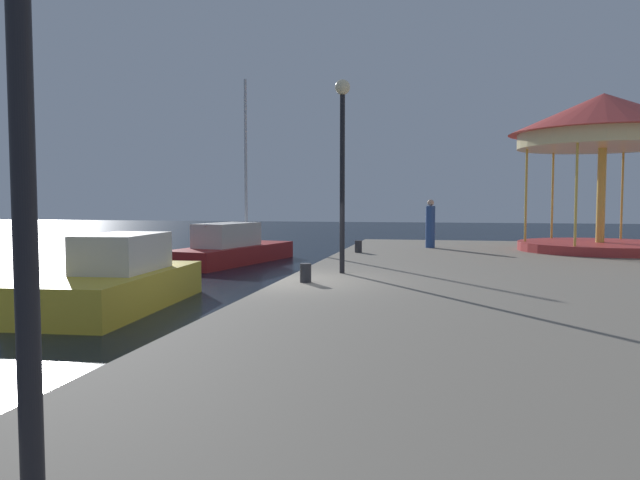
{
  "coord_description": "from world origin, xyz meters",
  "views": [
    {
      "loc": [
        3.47,
        -12.74,
        2.51
      ],
      "look_at": [
        -0.16,
        4.98,
        1.35
      ],
      "focal_mm": 34.09,
      "sensor_mm": 36.0,
      "label": 1
    }
  ],
  "objects_px": {
    "motorboat_yellow": "(120,281)",
    "person_near_carousel": "(430,225)",
    "lamp_post_mid_promenade": "(342,143)",
    "carousel": "(603,135)",
    "sailboat_red": "(232,248)",
    "bollard_north": "(358,247)",
    "bollard_center": "(306,273)"
  },
  "relations": [
    {
      "from": "carousel",
      "to": "person_near_carousel",
      "type": "xyz_separation_m",
      "value": [
        -5.74,
        0.37,
        -3.13
      ]
    },
    {
      "from": "motorboat_yellow",
      "to": "bollard_center",
      "type": "bearing_deg",
      "value": -6.34
    },
    {
      "from": "carousel",
      "to": "bollard_center",
      "type": "xyz_separation_m",
      "value": [
        -8.1,
        -9.87,
        -3.76
      ]
    },
    {
      "from": "motorboat_yellow",
      "to": "person_near_carousel",
      "type": "distance_m",
      "value": 12.0
    },
    {
      "from": "sailboat_red",
      "to": "lamp_post_mid_promenade",
      "type": "distance_m",
      "value": 11.33
    },
    {
      "from": "carousel",
      "to": "bollard_north",
      "type": "bearing_deg",
      "value": -164.33
    },
    {
      "from": "sailboat_red",
      "to": "bollard_center",
      "type": "distance_m",
      "value": 12.14
    },
    {
      "from": "sailboat_red",
      "to": "bollard_north",
      "type": "bearing_deg",
      "value": -29.62
    },
    {
      "from": "bollard_north",
      "to": "person_near_carousel",
      "type": "relative_size",
      "value": 0.23
    },
    {
      "from": "sailboat_red",
      "to": "person_near_carousel",
      "type": "bearing_deg",
      "value": -4.0
    },
    {
      "from": "person_near_carousel",
      "to": "lamp_post_mid_promenade",
      "type": "bearing_deg",
      "value": -102.47
    },
    {
      "from": "bollard_north",
      "to": "sailboat_red",
      "type": "bearing_deg",
      "value": 150.38
    },
    {
      "from": "sailboat_red",
      "to": "person_near_carousel",
      "type": "distance_m",
      "value": 7.98
    },
    {
      "from": "motorboat_yellow",
      "to": "lamp_post_mid_promenade",
      "type": "bearing_deg",
      "value": 13.95
    },
    {
      "from": "sailboat_red",
      "to": "bollard_north",
      "type": "relative_size",
      "value": 18.88
    },
    {
      "from": "carousel",
      "to": "sailboat_red",
      "type": "bearing_deg",
      "value": 176.12
    },
    {
      "from": "sailboat_red",
      "to": "carousel",
      "type": "relative_size",
      "value": 1.22
    },
    {
      "from": "motorboat_yellow",
      "to": "bollard_center",
      "type": "height_order",
      "value": "motorboat_yellow"
    },
    {
      "from": "carousel",
      "to": "bollard_north",
      "type": "xyz_separation_m",
      "value": [
        -8.04,
        -2.26,
        -3.76
      ]
    },
    {
      "from": "sailboat_red",
      "to": "person_near_carousel",
      "type": "xyz_separation_m",
      "value": [
        7.89,
        -0.55,
        1.01
      ]
    },
    {
      "from": "lamp_post_mid_promenade",
      "to": "bollard_center",
      "type": "relative_size",
      "value": 11.38
    },
    {
      "from": "lamp_post_mid_promenade",
      "to": "bollard_center",
      "type": "distance_m",
      "value": 3.42
    },
    {
      "from": "lamp_post_mid_promenade",
      "to": "motorboat_yellow",
      "type": "bearing_deg",
      "value": -166.05
    },
    {
      "from": "bollard_north",
      "to": "bollard_center",
      "type": "bearing_deg",
      "value": -90.42
    },
    {
      "from": "sailboat_red",
      "to": "bollard_center",
      "type": "relative_size",
      "value": 18.88
    },
    {
      "from": "carousel",
      "to": "person_near_carousel",
      "type": "height_order",
      "value": "carousel"
    },
    {
      "from": "motorboat_yellow",
      "to": "sailboat_red",
      "type": "bearing_deg",
      "value": 95.23
    },
    {
      "from": "motorboat_yellow",
      "to": "bollard_north",
      "type": "bearing_deg",
      "value": 56.77
    },
    {
      "from": "carousel",
      "to": "bollard_north",
      "type": "relative_size",
      "value": 15.51
    },
    {
      "from": "carousel",
      "to": "bollard_center",
      "type": "height_order",
      "value": "carousel"
    },
    {
      "from": "motorboat_yellow",
      "to": "carousel",
      "type": "bearing_deg",
      "value": 36.4
    },
    {
      "from": "person_near_carousel",
      "to": "carousel",
      "type": "bearing_deg",
      "value": -3.71
    }
  ]
}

